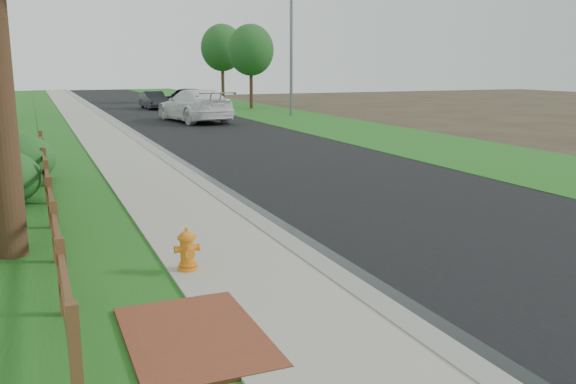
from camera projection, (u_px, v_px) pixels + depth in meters
name	position (u px, v px, depth m)	size (l,w,h in m)	color
ground	(322.00, 290.00, 9.12)	(120.00, 120.00, 0.00)	#31251B
road	(163.00, 113.00, 42.47)	(8.00, 90.00, 0.02)	black
curb	(100.00, 114.00, 40.87)	(0.40, 90.00, 0.12)	gray
wet_gutter	(106.00, 115.00, 41.01)	(0.50, 90.00, 0.00)	black
sidewalk	(80.00, 115.00, 40.38)	(2.20, 90.00, 0.10)	#9D9B89
grass_strip	(49.00, 116.00, 39.67)	(1.60, 90.00, 0.06)	#1C5819
verge_far	(256.00, 110.00, 45.07)	(6.00, 90.00, 0.04)	#1C5819
brick_patch	(194.00, 338.00, 7.38)	(1.60, 2.40, 0.11)	brown
ranch_fence	(49.00, 189.00, 13.42)	(0.12, 16.92, 1.10)	#472217
fire_hydrant	(187.00, 250.00, 9.66)	(0.44, 0.36, 0.69)	orange
white_suv	(195.00, 105.00, 35.87)	(2.67, 6.57, 1.91)	white
dark_car_mid	(187.00, 98.00, 46.62)	(1.96, 4.86, 1.66)	black
dark_car_far	(154.00, 100.00, 46.46)	(1.41, 4.04, 1.33)	black
streetlight	(288.00, 29.00, 39.09)	(2.27, 0.41, 9.83)	slate
shrub_c	(18.00, 160.00, 16.95)	(2.00, 2.00, 1.45)	#1E4719
tree_mid_right	(251.00, 50.00, 46.03)	(3.51, 3.51, 6.36)	#352116
tree_far_right	(222.00, 48.00, 53.23)	(3.71, 3.71, 6.84)	#352116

